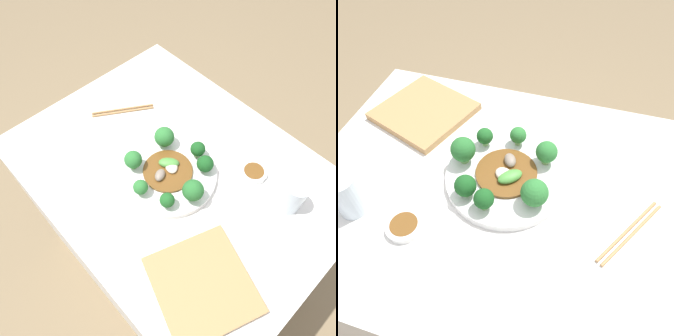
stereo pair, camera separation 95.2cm
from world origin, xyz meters
TOP-DOWN VIEW (x-y plane):
  - ground_plane at (0.00, 0.00)m, footprint 8.00×8.00m
  - table at (0.00, 0.00)m, footprint 0.93×0.70m
  - plate at (0.00, -0.03)m, footprint 0.28×0.28m
  - broccoli_northeast at (0.07, 0.05)m, footprint 0.05×0.05m
  - broccoli_southwest at (-0.08, -0.09)m, footprint 0.05×0.05m
  - broccoli_east at (0.11, -0.04)m, footprint 0.06×0.06m
  - broccoli_northwest at (-0.08, 0.03)m, footprint 0.06×0.06m
  - broccoli_north at (0.02, 0.07)m, footprint 0.04×0.04m
  - broccoli_southeast at (0.08, -0.10)m, footprint 0.04×0.04m
  - broccoli_south at (-0.00, -0.13)m, footprint 0.04×0.04m
  - stirfry_center at (-0.00, -0.03)m, footprint 0.14×0.14m
  - drinking_glass at (0.29, 0.14)m, footprint 0.06×0.06m
  - chopsticks at (-0.28, 0.03)m, footprint 0.12×0.18m
  - sauce_dish at (0.16, 0.15)m, footprint 0.08×0.08m
  - cutting_board at (0.28, -0.18)m, footprint 0.29×0.28m

SIDE VIEW (x-z plane):
  - ground_plane at x=0.00m, z-range 0.00..0.00m
  - table at x=0.00m, z-range 0.00..0.77m
  - chopsticks at x=-0.28m, z-range 0.77..0.77m
  - sauce_dish at x=0.16m, z-range 0.77..0.78m
  - plate at x=0.00m, z-range 0.77..0.79m
  - cutting_board at x=0.28m, z-range 0.77..0.79m
  - stirfry_center at x=0.00m, z-range 0.78..0.81m
  - broccoli_southeast at x=0.08m, z-range 0.79..0.84m
  - broccoli_south at x=0.00m, z-range 0.79..0.84m
  - broccoli_northeast at x=0.07m, z-range 0.79..0.84m
  - drinking_glass at x=0.29m, z-range 0.77..0.87m
  - broccoli_north at x=0.02m, z-range 0.79..0.84m
  - broccoli_southwest at x=-0.08m, z-range 0.79..0.85m
  - broccoli_northwest at x=-0.08m, z-range 0.79..0.85m
  - broccoli_east at x=0.11m, z-range 0.79..0.86m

